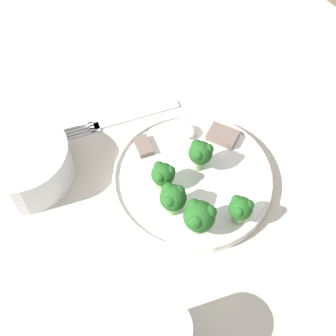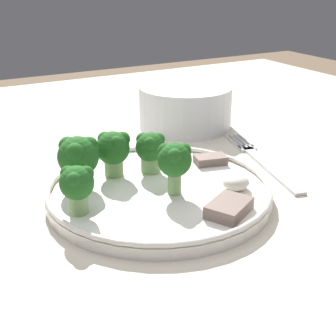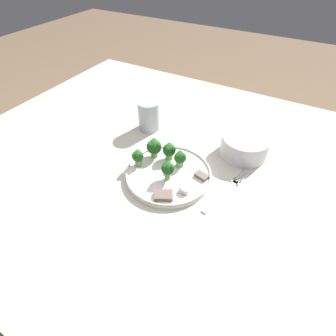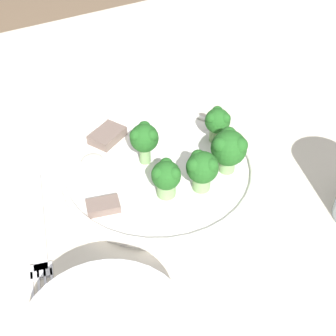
{
  "view_description": "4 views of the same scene",
  "coord_description": "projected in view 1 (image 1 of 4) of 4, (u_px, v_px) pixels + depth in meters",
  "views": [
    {
      "loc": [
        -0.27,
        0.18,
        1.33
      ],
      "look_at": [
        0.06,
        -0.04,
        0.73
      ],
      "focal_mm": 50.0,
      "sensor_mm": 36.0,
      "label": 1
    },
    {
      "loc": [
        -0.19,
        -0.48,
        0.94
      ],
      "look_at": [
        0.05,
        -0.05,
        0.73
      ],
      "focal_mm": 50.0,
      "sensor_mm": 36.0,
      "label": 2
    },
    {
      "loc": [
        0.29,
        -0.54,
        1.24
      ],
      "look_at": [
        0.02,
        -0.06,
        0.73
      ],
      "focal_mm": 28.0,
      "sensor_mm": 36.0,
      "label": 3
    },
    {
      "loc": [
        0.23,
        0.32,
        1.13
      ],
      "look_at": [
        0.02,
        -0.05,
        0.73
      ],
      "focal_mm": 50.0,
      "sensor_mm": 36.0,
      "label": 4
    }
  ],
  "objects": [
    {
      "name": "dinner_plate",
      "position": [
        192.0,
        178.0,
        0.72
      ],
      "size": [
        0.25,
        0.25,
        0.02
      ],
      "color": "white",
      "rests_on": "table"
    },
    {
      "name": "meat_slice_front_slice",
      "position": [
        223.0,
        136.0,
        0.76
      ],
      "size": [
        0.06,
        0.05,
        0.01
      ],
      "color": "#756056",
      "rests_on": "dinner_plate"
    },
    {
      "name": "broccoli_floret_near_rim_left",
      "position": [
        201.0,
        153.0,
        0.7
      ],
      "size": [
        0.04,
        0.04,
        0.06
      ],
      "color": "#7FA866",
      "rests_on": "dinner_plate"
    },
    {
      "name": "broccoli_floret_back_left",
      "position": [
        199.0,
        216.0,
        0.64
      ],
      "size": [
        0.05,
        0.04,
        0.06
      ],
      "color": "#7FA866",
      "rests_on": "dinner_plate"
    },
    {
      "name": "broccoli_floret_center_back",
      "position": [
        163.0,
        175.0,
        0.69
      ],
      "size": [
        0.04,
        0.04,
        0.05
      ],
      "color": "#7FA866",
      "rests_on": "dinner_plate"
    },
    {
      "name": "broccoli_floret_front_left",
      "position": [
        173.0,
        198.0,
        0.66
      ],
      "size": [
        0.04,
        0.04,
        0.05
      ],
      "color": "#7FA866",
      "rests_on": "dinner_plate"
    },
    {
      "name": "table",
      "position": [
        167.0,
        238.0,
        0.76
      ],
      "size": [
        1.4,
        1.13,
        0.71
      ],
      "color": "beige",
      "rests_on": "ground_plane"
    },
    {
      "name": "cream_bowl",
      "position": [
        23.0,
        164.0,
        0.71
      ],
      "size": [
        0.15,
        0.15,
        0.07
      ],
      "color": "silver",
      "rests_on": "table"
    },
    {
      "name": "broccoli_floret_center_left",
      "position": [
        240.0,
        209.0,
        0.65
      ],
      "size": [
        0.03,
        0.03,
        0.05
      ],
      "color": "#7FA866",
      "rests_on": "dinner_plate"
    },
    {
      "name": "sauce_dollop",
      "position": [
        188.0,
        131.0,
        0.76
      ],
      "size": [
        0.03,
        0.03,
        0.02
      ],
      "color": "silver",
      "rests_on": "dinner_plate"
    },
    {
      "name": "fork",
      "position": [
        121.0,
        120.0,
        0.8
      ],
      "size": [
        0.07,
        0.21,
        0.0
      ],
      "color": "silver",
      "rests_on": "table"
    },
    {
      "name": "meat_slice_middle_slice",
      "position": [
        143.0,
        146.0,
        0.75
      ],
      "size": [
        0.04,
        0.03,
        0.01
      ],
      "color": "#756056",
      "rests_on": "dinner_plate"
    }
  ]
}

